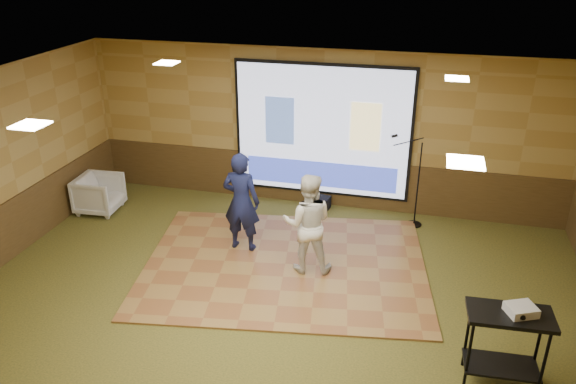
% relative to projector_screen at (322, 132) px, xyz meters
% --- Properties ---
extents(ground, '(9.00, 9.00, 0.00)m').
position_rel_projector_screen_xyz_m(ground, '(0.00, -3.44, -1.47)').
color(ground, '#323B1B').
rests_on(ground, ground).
extents(room_shell, '(9.04, 7.04, 3.02)m').
position_rel_projector_screen_xyz_m(room_shell, '(0.00, -3.44, 0.62)').
color(room_shell, '#A38644').
rests_on(room_shell, ground).
extents(wainscot_back, '(9.00, 0.04, 0.95)m').
position_rel_projector_screen_xyz_m(wainscot_back, '(0.00, 0.04, -1.00)').
color(wainscot_back, '#432F16').
rests_on(wainscot_back, ground).
extents(projector_screen, '(3.32, 0.06, 2.52)m').
position_rel_projector_screen_xyz_m(projector_screen, '(0.00, 0.00, 0.00)').
color(projector_screen, black).
rests_on(projector_screen, room_shell).
extents(downlight_nw, '(0.32, 0.32, 0.02)m').
position_rel_projector_screen_xyz_m(downlight_nw, '(-2.20, -1.64, 1.50)').
color(downlight_nw, beige).
rests_on(downlight_nw, room_shell).
extents(downlight_ne, '(0.32, 0.32, 0.02)m').
position_rel_projector_screen_xyz_m(downlight_ne, '(2.20, -1.64, 1.50)').
color(downlight_ne, beige).
rests_on(downlight_ne, room_shell).
extents(downlight_sw, '(0.32, 0.32, 0.02)m').
position_rel_projector_screen_xyz_m(downlight_sw, '(-2.20, -4.94, 1.50)').
color(downlight_sw, beige).
rests_on(downlight_sw, room_shell).
extents(downlight_se, '(0.32, 0.32, 0.02)m').
position_rel_projector_screen_xyz_m(downlight_se, '(2.20, -4.94, 1.50)').
color(downlight_se, beige).
rests_on(downlight_se, room_shell).
extents(dance_floor, '(4.87, 3.99, 0.03)m').
position_rel_projector_screen_xyz_m(dance_floor, '(-0.10, -2.35, -1.46)').
color(dance_floor, olive).
rests_on(dance_floor, ground).
extents(player_left, '(0.63, 0.42, 1.68)m').
position_rel_projector_screen_xyz_m(player_left, '(-0.92, -2.01, -0.60)').
color(player_left, '#141940').
rests_on(player_left, dance_floor).
extents(player_right, '(0.86, 0.72, 1.59)m').
position_rel_projector_screen_xyz_m(player_right, '(0.26, -2.40, -0.65)').
color(player_right, silver).
rests_on(player_right, dance_floor).
extents(av_table, '(0.93, 0.49, 0.98)m').
position_rel_projector_screen_xyz_m(av_table, '(2.96, -4.23, -0.78)').
color(av_table, black).
rests_on(av_table, ground).
extents(projector, '(0.39, 0.36, 0.10)m').
position_rel_projector_screen_xyz_m(projector, '(3.06, -4.21, -0.44)').
color(projector, silver).
rests_on(projector, av_table).
extents(mic_stand, '(0.67, 0.27, 1.70)m').
position_rel_projector_screen_xyz_m(mic_stand, '(1.77, -0.43, -0.98)').
color(mic_stand, black).
rests_on(mic_stand, ground).
extents(banquet_chair, '(0.82, 0.80, 0.70)m').
position_rel_projector_screen_xyz_m(banquet_chair, '(-4.00, -1.30, -1.12)').
color(banquet_chair, gray).
rests_on(banquet_chair, ground).
extents(duffel_bag, '(0.44, 0.33, 0.25)m').
position_rel_projector_screen_xyz_m(duffel_bag, '(0.01, -0.19, -1.35)').
color(duffel_bag, black).
rests_on(duffel_bag, ground).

